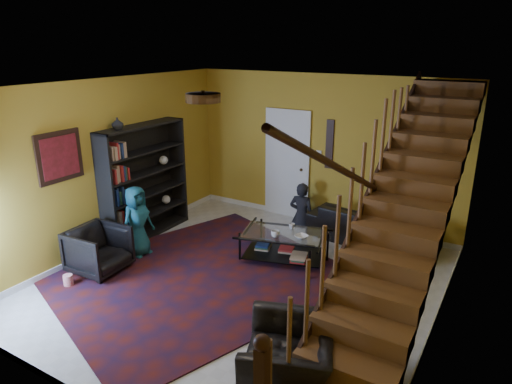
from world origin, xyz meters
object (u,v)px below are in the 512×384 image
sofa (369,226)px  armchair_right (288,358)px  bookshelf (145,183)px  armchair_left (99,250)px  coffee_table (284,245)px

sofa → armchair_right: 3.84m
bookshelf → armchair_left: bookshelf is taller
armchair_right → sofa: bearing=164.9°
bookshelf → sofa: bookshelf is taller
sofa → armchair_right: (0.38, -3.83, 0.02)m
bookshelf → sofa: bearing=25.7°
bookshelf → sofa: (3.53, 1.70, -0.66)m
sofa → armchair_left: armchair_left is taller
armchair_left → coffee_table: bearing=-55.4°
armchair_left → sofa: bearing=-48.6°
armchair_left → armchair_right: 3.62m
sofa → armchair_right: size_ratio=2.08×
coffee_table → sofa: bearing=56.0°
sofa → armchair_right: bearing=101.6°
armchair_left → coffee_table: (2.23, 1.73, -0.07)m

